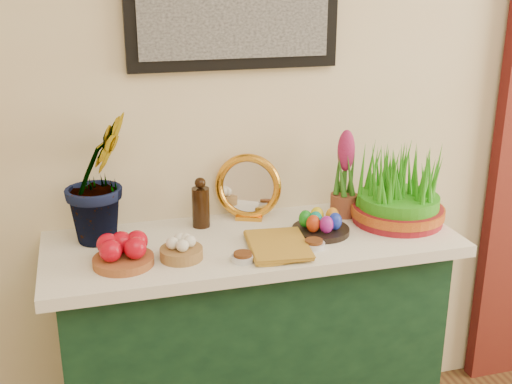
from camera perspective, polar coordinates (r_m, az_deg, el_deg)
sideboard at (r=2.42m, az=-0.33°, el=-14.18°), size 1.30×0.45×0.85m
tablecloth at (r=2.21m, az=-0.35°, el=-4.49°), size 1.40×0.55×0.04m
hyacinth_green at (r=2.16m, az=-13.94°, el=2.99°), size 0.38×0.37×0.57m
apple_bowl at (r=2.03m, az=-11.75°, el=-5.33°), size 0.21×0.21×0.10m
garlic_basket at (r=2.05m, az=-6.67°, el=-5.10°), size 0.15×0.15×0.08m
vinegar_cruet at (r=2.27m, az=-4.93°, el=-1.16°), size 0.06×0.06×0.18m
mirror at (r=2.33m, az=-0.70°, el=0.38°), size 0.25×0.14×0.24m
book at (r=2.09m, az=-0.63°, el=-4.89°), size 0.20×0.27×0.03m
spice_dish_left at (r=2.02m, az=-1.18°, el=-5.82°), size 0.07×0.07×0.03m
spice_dish_right at (r=2.12m, az=5.17°, el=-4.65°), size 0.07×0.07×0.03m
egg_plate at (r=2.23m, az=5.77°, el=-2.90°), size 0.23×0.23×0.08m
hyacinth_pink at (r=2.37m, az=7.90°, el=1.28°), size 0.10×0.10×0.33m
wheatgrass_sabzeh at (r=2.35m, az=12.61°, el=0.16°), size 0.33×0.33×0.27m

